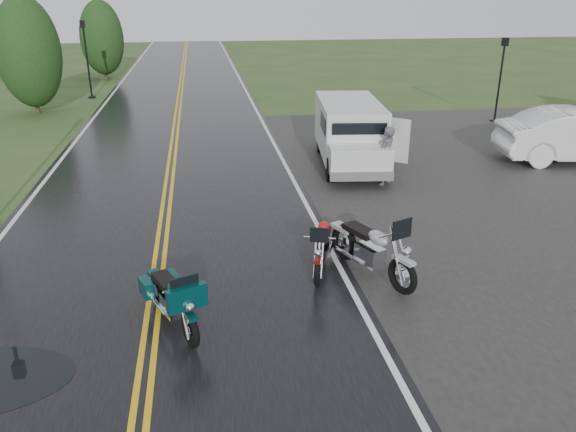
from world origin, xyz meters
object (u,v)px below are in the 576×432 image
at_px(motorcycle_silver, 404,262).
at_px(lamp_post_far_left, 87,60).
at_px(van_white, 331,148).
at_px(person_at_van, 386,157).
at_px(motorcycle_red, 318,261).
at_px(motorcycle_teal, 189,316).
at_px(lamp_post_far_right, 500,80).

bearing_deg(motorcycle_silver, lamp_post_far_left, 88.85).
bearing_deg(van_white, motorcycle_silver, -85.02).
xyz_separation_m(motorcycle_silver, person_at_van, (1.78, 6.50, 0.15)).
bearing_deg(person_at_van, lamp_post_far_left, -99.62).
bearing_deg(motorcycle_red, motorcycle_teal, -127.21).
relative_size(motorcycle_silver, lamp_post_far_right, 0.68).
xyz_separation_m(motorcycle_teal, person_at_van, (5.78, 7.62, 0.26)).
height_order(motorcycle_teal, van_white, van_white).
relative_size(van_white, person_at_van, 3.06).
bearing_deg(motorcycle_teal, motorcycle_red, 12.38).
xyz_separation_m(motorcycle_teal, lamp_post_far_right, (13.44, 15.35, 1.22)).
height_order(motorcycle_teal, lamp_post_far_right, lamp_post_far_right).
relative_size(motorcycle_red, van_white, 0.37).
relative_size(motorcycle_silver, van_white, 0.46).
distance_m(motorcycle_teal, lamp_post_far_left, 25.10).
height_order(motorcycle_silver, person_at_van, person_at_van).
bearing_deg(motorcycle_red, van_white, 92.93).
bearing_deg(van_white, lamp_post_far_right, 44.71).
height_order(motorcycle_silver, lamp_post_far_right, lamp_post_far_right).
relative_size(motorcycle_red, lamp_post_far_left, 0.48).
xyz_separation_m(motorcycle_red, person_at_van, (3.30, 5.91, 0.30)).
bearing_deg(motorcycle_silver, motorcycle_red, 135.34).
distance_m(motorcycle_red, lamp_post_far_right, 17.54).
bearing_deg(person_at_van, lamp_post_far_right, -178.09).
bearing_deg(motorcycle_teal, person_at_van, 30.49).
bearing_deg(motorcycle_teal, lamp_post_far_left, 80.26).
bearing_deg(motorcycle_red, person_at_van, 78.85).
height_order(lamp_post_far_left, lamp_post_far_right, lamp_post_far_left).
distance_m(motorcycle_teal, lamp_post_far_right, 20.44).
bearing_deg(motorcycle_silver, van_white, 64.89).
height_order(van_white, person_at_van, van_white).
relative_size(motorcycle_silver, lamp_post_far_left, 0.61).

